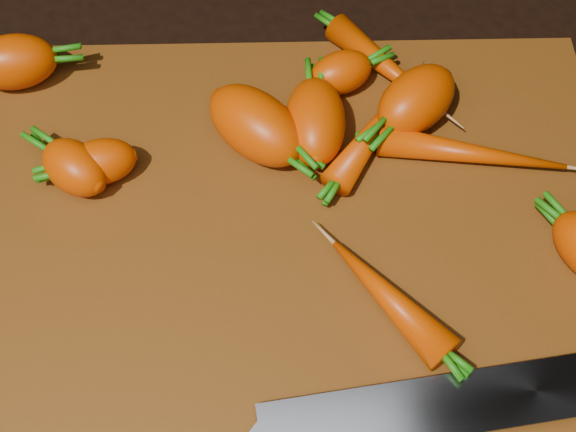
{
  "coord_description": "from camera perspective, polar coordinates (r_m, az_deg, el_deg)",
  "views": [
    {
      "loc": [
        -0.01,
        -0.3,
        0.52
      ],
      "look_at": [
        0.0,
        0.01,
        0.03
      ],
      "focal_mm": 50.0,
      "sensor_mm": 36.0,
      "label": 1
    }
  ],
  "objects": [
    {
      "name": "carrot_0",
      "position": [
        0.7,
        -18.93,
        10.32
      ],
      "size": [
        0.08,
        0.06,
        0.04
      ],
      "primitive_type": "ellipsoid",
      "rotation": [
        0.0,
        0.0,
        0.18
      ],
      "color": "#CA3C00",
      "rests_on": "cutting_board"
    },
    {
      "name": "carrot_11",
      "position": [
        0.62,
        -13.17,
        3.77
      ],
      "size": [
        0.06,
        0.05,
        0.04
      ],
      "primitive_type": "ellipsoid",
      "rotation": [
        0.0,
        0.0,
        3.39
      ],
      "color": "#CA3C00",
      "rests_on": "cutting_board"
    },
    {
      "name": "carrot_8",
      "position": [
        0.63,
        12.92,
        4.37
      ],
      "size": [
        0.15,
        0.05,
        0.03
      ],
      "primitive_type": "ellipsoid",
      "rotation": [
        0.0,
        0.0,
        -0.2
      ],
      "color": "#CA3C00",
      "rests_on": "cutting_board"
    },
    {
      "name": "carrot_3",
      "position": [
        0.62,
        1.93,
        6.73
      ],
      "size": [
        0.05,
        0.08,
        0.05
      ],
      "primitive_type": "ellipsoid",
      "rotation": [
        0.0,
        0.0,
        1.53
      ],
      "color": "#CA3C00",
      "rests_on": "cutting_board"
    },
    {
      "name": "ground",
      "position": [
        0.6,
        0.02,
        -2.59
      ],
      "size": [
        2.0,
        2.0,
        0.01
      ],
      "primitive_type": "cube",
      "color": "black"
    },
    {
      "name": "carrot_7",
      "position": [
        0.63,
        6.15,
        6.1
      ],
      "size": [
        0.09,
        0.12,
        0.03
      ],
      "primitive_type": "ellipsoid",
      "rotation": [
        0.0,
        0.0,
        0.99
      ],
      "color": "#CA3C00",
      "rests_on": "cutting_board"
    },
    {
      "name": "cutting_board",
      "position": [
        0.59,
        0.02,
        -2.06
      ],
      "size": [
        0.5,
        0.4,
        0.01
      ],
      "primitive_type": "cube",
      "color": "brown",
      "rests_on": "ground"
    },
    {
      "name": "carrot_10",
      "position": [
        0.68,
        7.02,
        10.48
      ],
      "size": [
        0.1,
        0.11,
        0.03
      ],
      "primitive_type": "ellipsoid",
      "rotation": [
        0.0,
        0.0,
        5.41
      ],
      "color": "#CA3C00",
      "rests_on": "cutting_board"
    },
    {
      "name": "carrot_9",
      "position": [
        0.55,
        7.14,
        -5.76
      ],
      "size": [
        0.09,
        0.1,
        0.03
      ],
      "primitive_type": "ellipsoid",
      "rotation": [
        0.0,
        0.0,
        2.24
      ],
      "color": "#CA3C00",
      "rests_on": "cutting_board"
    },
    {
      "name": "carrot_5",
      "position": [
        0.66,
        3.76,
        10.13
      ],
      "size": [
        0.06,
        0.05,
        0.04
      ],
      "primitive_type": "ellipsoid",
      "rotation": [
        0.0,
        0.0,
        0.42
      ],
      "color": "#CA3C00",
      "rests_on": "cutting_board"
    },
    {
      "name": "carrot_2",
      "position": [
        0.62,
        -2.29,
        6.47
      ],
      "size": [
        0.1,
        0.1,
        0.05
      ],
      "primitive_type": "ellipsoid",
      "rotation": [
        0.0,
        0.0,
        -0.78
      ],
      "color": "#CA3C00",
      "rests_on": "cutting_board"
    },
    {
      "name": "carrot_1",
      "position": [
        0.62,
        -14.93,
        3.35
      ],
      "size": [
        0.07,
        0.07,
        0.04
      ],
      "primitive_type": "ellipsoid",
      "rotation": [
        0.0,
        0.0,
        2.43
      ],
      "color": "#CA3C00",
      "rests_on": "cutting_board"
    },
    {
      "name": "carrot_4",
      "position": [
        0.64,
        9.12,
        8.14
      ],
      "size": [
        0.09,
        0.09,
        0.05
      ],
      "primitive_type": "ellipsoid",
      "rotation": [
        0.0,
        0.0,
        3.91
      ],
      "color": "#CA3C00",
      "rests_on": "cutting_board"
    },
    {
      "name": "knife",
      "position": [
        0.54,
        12.77,
        -12.79
      ],
      "size": [
        0.37,
        0.08,
        0.02
      ],
      "rotation": [
        0.0,
        0.0,
        0.14
      ],
      "color": "gray",
      "rests_on": "cutting_board"
    }
  ]
}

